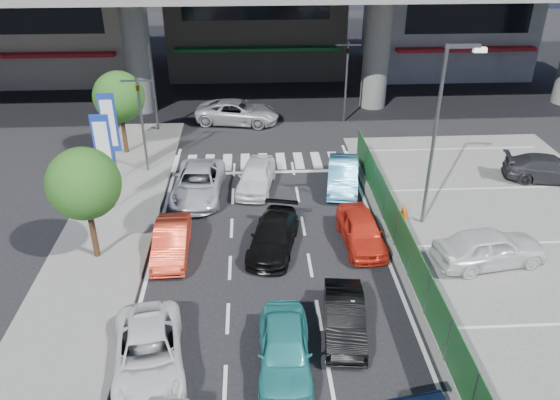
{
  "coord_description": "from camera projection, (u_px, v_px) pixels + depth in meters",
  "views": [
    {
      "loc": [
        -0.59,
        -14.77,
        12.81
      ],
      "look_at": [
        0.5,
        4.87,
        1.99
      ],
      "focal_mm": 35.0,
      "sensor_mm": 36.0,
      "label": 1
    }
  ],
  "objects": [
    {
      "name": "ground",
      "position": [
        274.0,
        317.0,
        19.12
      ],
      "size": [
        120.0,
        120.0,
        0.0
      ],
      "primitive_type": "plane",
      "color": "black",
      "rests_on": "ground"
    },
    {
      "name": "parking_lot",
      "position": [
        551.0,
        272.0,
        21.39
      ],
      "size": [
        12.0,
        28.0,
        0.06
      ],
      "primitive_type": "cube",
      "color": "#5C5C5A",
      "rests_on": "ground"
    },
    {
      "name": "sidewalk_left",
      "position": [
        98.0,
        256.0,
        22.25
      ],
      "size": [
        4.0,
        30.0,
        0.12
      ],
      "primitive_type": "cube",
      "color": "#5C5C5A",
      "rests_on": "ground"
    },
    {
      "name": "fence_run",
      "position": [
        418.0,
        274.0,
        19.82
      ],
      "size": [
        0.16,
        22.0,
        1.8
      ],
      "primitive_type": null,
      "color": "#1C5224",
      "rests_on": "ground"
    },
    {
      "name": "traffic_light_left",
      "position": [
        139.0,
        102.0,
        27.42
      ],
      "size": [
        1.6,
        1.24,
        5.2
      ],
      "color": "#595B60",
      "rests_on": "ground"
    },
    {
      "name": "traffic_light_right",
      "position": [
        347.0,
        62.0,
        34.12
      ],
      "size": [
        1.6,
        1.24,
        5.2
      ],
      "color": "#595B60",
      "rests_on": "ground"
    },
    {
      "name": "street_lamp_right",
      "position": [
        440.0,
        123.0,
        22.42
      ],
      "size": [
        1.65,
        0.22,
        8.0
      ],
      "color": "#595B60",
      "rests_on": "ground"
    },
    {
      "name": "street_lamp_left",
      "position": [
        153.0,
        55.0,
        32.27
      ],
      "size": [
        1.65,
        0.22,
        8.0
      ],
      "color": "#595B60",
      "rests_on": "ground"
    },
    {
      "name": "signboard_near",
      "position": [
        104.0,
        150.0,
        24.29
      ],
      "size": [
        0.8,
        0.14,
        4.7
      ],
      "color": "#595B60",
      "rests_on": "ground"
    },
    {
      "name": "signboard_far",
      "position": [
        109.0,
        126.0,
        26.9
      ],
      "size": [
        0.8,
        0.14,
        4.7
      ],
      "color": "#595B60",
      "rests_on": "ground"
    },
    {
      "name": "tree_near",
      "position": [
        84.0,
        184.0,
        20.65
      ],
      "size": [
        2.8,
        2.8,
        4.8
      ],
      "color": "#382314",
      "rests_on": "ground"
    },
    {
      "name": "tree_far",
      "position": [
        119.0,
        97.0,
        29.8
      ],
      "size": [
        2.8,
        2.8,
        4.8
      ],
      "color": "#382314",
      "rests_on": "ground"
    },
    {
      "name": "sedan_white_mid_left",
      "position": [
        149.0,
        353.0,
        16.74
      ],
      "size": [
        2.76,
        4.78,
        1.25
      ],
      "primitive_type": "imported",
      "rotation": [
        0.0,
        0.0,
        0.16
      ],
      "color": "white",
      "rests_on": "ground"
    },
    {
      "name": "taxi_teal_mid",
      "position": [
        284.0,
        349.0,
        16.8
      ],
      "size": [
        1.77,
        4.1,
        1.38
      ],
      "primitive_type": "imported",
      "rotation": [
        0.0,
        0.0,
        -0.03
      ],
      "color": "teal",
      "rests_on": "ground"
    },
    {
      "name": "hatch_black_mid_right",
      "position": [
        345.0,
        318.0,
        18.17
      ],
      "size": [
        1.68,
        3.83,
        1.22
      ],
      "primitive_type": "imported",
      "rotation": [
        0.0,
        0.0,
        -0.1
      ],
      "color": "black",
      "rests_on": "ground"
    },
    {
      "name": "taxi_orange_left",
      "position": [
        171.0,
        241.0,
        22.19
      ],
      "size": [
        1.42,
        3.89,
        1.27
      ],
      "primitive_type": "imported",
      "rotation": [
        0.0,
        0.0,
        0.02
      ],
      "color": "red",
      "rests_on": "ground"
    },
    {
      "name": "sedan_black_mid",
      "position": [
        274.0,
        236.0,
        22.59
      ],
      "size": [
        2.65,
        4.55,
        1.24
      ],
      "primitive_type": "imported",
      "rotation": [
        0.0,
        0.0,
        -0.22
      ],
      "color": "black",
      "rests_on": "ground"
    },
    {
      "name": "taxi_orange_right",
      "position": [
        361.0,
        230.0,
        22.87
      ],
      "size": [
        1.82,
        4.04,
        1.35
      ],
      "primitive_type": "imported",
      "rotation": [
        0.0,
        0.0,
        0.06
      ],
      "color": "red",
      "rests_on": "ground"
    },
    {
      "name": "wagon_silver_front_left",
      "position": [
        198.0,
        183.0,
        26.63
      ],
      "size": [
        2.57,
        5.09,
        1.38
      ],
      "primitive_type": "imported",
      "rotation": [
        0.0,
        0.0,
        -0.06
      ],
      "color": "silver",
      "rests_on": "ground"
    },
    {
      "name": "sedan_white_front_mid",
      "position": [
        256.0,
        176.0,
        27.34
      ],
      "size": [
        2.32,
        4.28,
        1.38
      ],
      "primitive_type": "imported",
      "rotation": [
        0.0,
        0.0,
        -0.18
      ],
      "color": "white",
      "rests_on": "ground"
    },
    {
      "name": "kei_truck_front_right",
      "position": [
        343.0,
        175.0,
        27.42
      ],
      "size": [
        2.12,
        4.37,
        1.38
      ],
      "primitive_type": "imported",
      "rotation": [
        0.0,
        0.0,
        -0.16
      ],
      "color": "#58BDF8",
      "rests_on": "ground"
    },
    {
      "name": "crossing_wagon_silver",
      "position": [
        238.0,
        112.0,
        35.43
      ],
      "size": [
        5.7,
        3.39,
        1.49
      ],
      "primitive_type": "imported",
      "rotation": [
        0.0,
        0.0,
        1.39
      ],
      "color": "#ACB0B4",
      "rests_on": "ground"
    },
    {
      "name": "parked_sedan_white",
      "position": [
        490.0,
        247.0,
        21.48
      ],
      "size": [
        4.71,
        2.51,
        1.52
      ],
      "primitive_type": "imported",
      "rotation": [
        0.0,
        0.0,
        1.74
      ],
      "color": "silver",
      "rests_on": "parking_lot"
    },
    {
      "name": "parked_sedan_dgrey",
      "position": [
        550.0,
        169.0,
        28.01
      ],
      "size": [
        4.84,
        2.84,
        1.32
      ],
      "primitive_type": "imported",
      "rotation": [
        0.0,
        0.0,
        1.34
      ],
      "color": "#2B2C30",
      "rests_on": "parking_lot"
    },
    {
      "name": "traffic_cone",
      "position": [
        404.0,
        210.0,
        24.83
      ],
      "size": [
        0.52,
        0.52,
        0.77
      ],
      "primitive_type": "cone",
      "rotation": [
        0.0,
        0.0,
        -0.39
      ],
      "color": "#DA520C",
      "rests_on": "parking_lot"
    }
  ]
}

